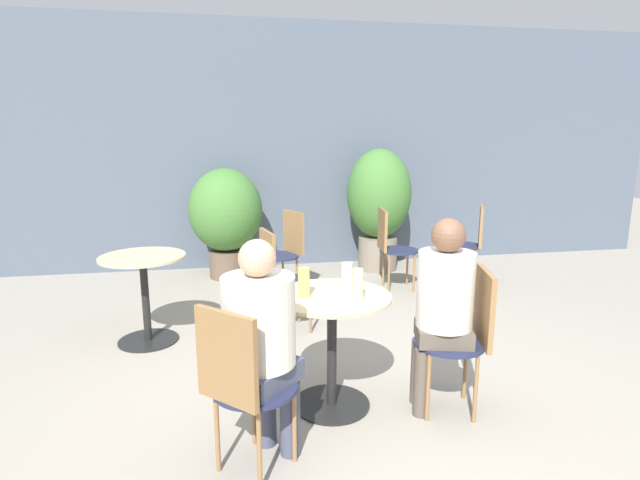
{
  "coord_description": "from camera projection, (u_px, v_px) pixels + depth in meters",
  "views": [
    {
      "loc": [
        -0.75,
        -2.6,
        1.64
      ],
      "look_at": [
        -0.18,
        0.57,
        0.97
      ],
      "focal_mm": 28.0,
      "sensor_mm": 36.0,
      "label": 1
    }
  ],
  "objects": [
    {
      "name": "ground_plane",
      "position": [
        366.0,
        417.0,
        2.97
      ],
      "size": [
        20.0,
        20.0,
        0.0
      ],
      "primitive_type": "plane",
      "color": "gray"
    },
    {
      "name": "storefront_wall",
      "position": [
        289.0,
        147.0,
        6.21
      ],
      "size": [
        10.0,
        0.06,
        3.0
      ],
      "color": "#4C5666",
      "rests_on": "ground_plane"
    },
    {
      "name": "cafe_table_near",
      "position": [
        332.0,
        329.0,
        2.99
      ],
      "size": [
        0.7,
        0.7,
        0.72
      ],
      "color": "black",
      "rests_on": "ground_plane"
    },
    {
      "name": "cafe_table_far",
      "position": [
        144.0,
        284.0,
        3.96
      ],
      "size": [
        0.66,
        0.66,
        0.72
      ],
      "color": "black",
      "rests_on": "ground_plane"
    },
    {
      "name": "bistro_chair_0",
      "position": [
        241.0,
        378.0,
        2.34
      ],
      "size": [
        0.48,
        0.48,
        0.88
      ],
      "rotation": [
        0.0,
        0.0,
        -3.91
      ],
      "color": "#232847",
      "rests_on": "ground_plane"
    },
    {
      "name": "bistro_chair_1",
      "position": [
        467.0,
        329.0,
        2.94
      ],
      "size": [
        0.45,
        0.43,
        0.88
      ],
      "rotation": [
        0.0,
        0.0,
        -1.82
      ],
      "color": "#232847",
      "rests_on": "ground_plane"
    },
    {
      "name": "bistro_chair_2",
      "position": [
        471.0,
        238.0,
        5.54
      ],
      "size": [
        0.47,
        0.46,
        0.88
      ],
      "rotation": [
        0.0,
        0.0,
        4.25
      ],
      "color": "#232847",
      "rests_on": "ground_plane"
    },
    {
      "name": "bistro_chair_3",
      "position": [
        286.0,
        246.0,
        5.13
      ],
      "size": [
        0.47,
        0.46,
        0.88
      ],
      "rotation": [
        0.0,
        0.0,
        5.17
      ],
      "color": "#232847",
      "rests_on": "ground_plane"
    },
    {
      "name": "bistro_chair_4",
      "position": [
        278.0,
        272.0,
        4.16
      ],
      "size": [
        0.44,
        0.43,
        0.88
      ],
      "rotation": [
        0.0,
        0.0,
        1.79
      ],
      "color": "#232847",
      "rests_on": "ground_plane"
    },
    {
      "name": "bistro_chair_5",
      "position": [
        390.0,
        242.0,
        5.33
      ],
      "size": [
        0.43,
        0.42,
        0.88
      ],
      "rotation": [
        0.0,
        0.0,
        1.48
      ],
      "color": "#232847",
      "rests_on": "ground_plane"
    },
    {
      "name": "seated_person_0",
      "position": [
        261.0,
        335.0,
        2.43
      ],
      "size": [
        0.45,
        0.45,
        1.17
      ],
      "rotation": [
        0.0,
        0.0,
        2.37
      ],
      "color": "#42475B",
      "rests_on": "ground_plane"
    },
    {
      "name": "seated_person_1",
      "position": [
        443.0,
        299.0,
        2.91
      ],
      "size": [
        0.37,
        0.35,
        1.18
      ],
      "rotation": [
        0.0,
        0.0,
        4.47
      ],
      "color": "brown",
      "rests_on": "ground_plane"
    },
    {
      "name": "beer_glass_0",
      "position": [
        347.0,
        275.0,
        3.07
      ],
      "size": [
        0.07,
        0.07,
        0.16
      ],
      "color": "silver",
      "rests_on": "cafe_table_near"
    },
    {
      "name": "beer_glass_1",
      "position": [
        304.0,
        283.0,
        2.9
      ],
      "size": [
        0.07,
        0.07,
        0.17
      ],
      "color": "#DBC65B",
      "rests_on": "cafe_table_near"
    },
    {
      "name": "beer_glass_2",
      "position": [
        358.0,
        284.0,
        2.85
      ],
      "size": [
        0.06,
        0.06,
        0.18
      ],
      "color": "beige",
      "rests_on": "cafe_table_near"
    },
    {
      "name": "potted_plant_0",
      "position": [
        226.0,
        214.0,
        5.75
      ],
      "size": [
        0.84,
        0.84,
        1.28
      ],
      "color": "brown",
      "rests_on": "ground_plane"
    },
    {
      "name": "potted_plant_1",
      "position": [
        379.0,
        201.0,
        6.08
      ],
      "size": [
        0.78,
        0.78,
        1.49
      ],
      "color": "slate",
      "rests_on": "ground_plane"
    }
  ]
}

